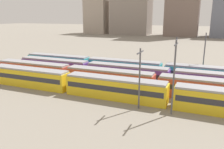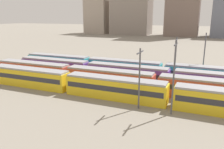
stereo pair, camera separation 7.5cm
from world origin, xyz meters
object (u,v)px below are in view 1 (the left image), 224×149
Objects in this scene: train_track_3 at (124,67)px; train_track_1 at (213,90)px; catenary_pole_1 at (204,54)px; catenary_pole_3 at (176,55)px; train_track_0 at (115,88)px; catenary_pole_2 at (140,76)px; catenary_pole_0 at (174,75)px.

train_track_1 is at bearing -27.98° from train_track_3.
train_track_3 is at bearing -170.50° from catenary_pole_1.
catenary_pole_1 is (-1.92, 13.35, 3.89)m from train_track_1.
train_track_3 is at bearing -166.75° from catenary_pole_3.
catenary_pole_1 is at bearing 2.05° from catenary_pole_3.
catenary_pole_1 is 1.11× the size of catenary_pole_3.
catenary_pole_2 reaches higher than train_track_0.
train_track_0 is at bearing -161.53° from train_track_1.
catenary_pole_3 is at bearing 83.01° from catenary_pole_2.
catenary_pole_2 reaches higher than catenary_pole_3.
catenary_pole_2 is (-8.61, -21.29, -0.55)m from catenary_pole_1.
train_track_3 is 5.33× the size of catenary_pole_1.
catenary_pole_1 is at bearing 80.50° from catenary_pole_0.
train_track_0 is at bearing 151.44° from catenary_pole_2.
train_track_1 is (15.56, 5.20, 0.00)m from train_track_0.
catenary_pole_0 is 21.79m from catenary_pole_1.
catenary_pole_1 reaches higher than catenary_pole_3.
catenary_pole_0 is (-5.52, -8.13, 4.08)m from train_track_1.
catenary_pole_3 is (7.62, 18.34, 3.34)m from train_track_0.
catenary_pole_2 is (9.04, -18.34, 3.34)m from train_track_3.
train_track_0 is 16.11m from train_track_3.
catenary_pole_1 is (13.64, 18.55, 3.89)m from train_track_0.
train_track_1 is 8.63× the size of catenary_pole_0.
catenary_pole_0 is 1.15× the size of catenary_pole_2.
train_track_3 is 23.62m from catenary_pole_0.
catenary_pole_0 is (14.05, -18.53, 4.08)m from train_track_3.
catenary_pole_0 is 21.42m from catenary_pole_3.
train_track_0 is 6.63m from catenary_pole_2.
catenary_pole_1 is 1.11× the size of catenary_pole_2.
catenary_pole_1 reaches higher than train_track_1.
train_track_1 is 22.17m from train_track_3.
catenary_pole_0 reaches higher than train_track_3.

